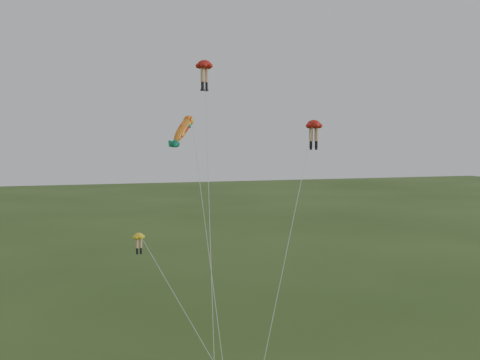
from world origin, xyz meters
name	(u,v)px	position (x,y,z in m)	size (l,w,h in m)	color
ground	(234,357)	(0.00, 0.00, 0.00)	(300.00, 300.00, 0.00)	#2A4117
legs_kite_red_high	(204,70)	(1.47, 12.88, 19.58)	(4.35, 15.83, 20.46)	#B31A12
legs_kite_red_mid	(313,130)	(8.15, 5.81, 14.42)	(8.31, 9.59, 15.22)	#B31A12
legs_kite_yellow	(143,245)	(-4.93, 4.63, 6.60)	(4.21, 7.72, 7.37)	yellow
fish_kite	(184,130)	(-0.75, 11.04, 14.52)	(2.82, 14.33, 16.01)	yellow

